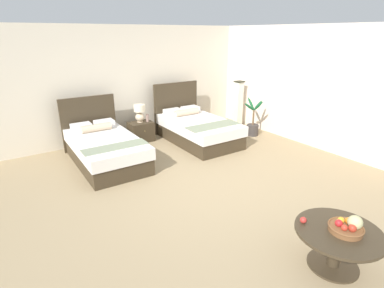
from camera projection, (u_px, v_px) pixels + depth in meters
The scene contains 13 objects.
ground_plane at pixel (212, 187), 5.23m from camera, with size 9.98×10.37×0.02m, color #9D8661.
wall_back at pixel (128, 83), 7.38m from camera, with size 9.98×0.12×2.67m, color beige.
wall_side_right at pixel (315, 88), 6.76m from camera, with size 0.12×5.97×2.67m, color beige.
bed_near_window at pixel (105, 148), 6.12m from camera, with size 1.22×2.16×1.19m.
bed_near_corner at pixel (197, 129), 7.33m from camera, with size 1.29×2.15×1.29m.
nightstand at pixel (141, 132), 7.34m from camera, with size 0.55×0.43×0.48m.
table_lamp at pixel (140, 112), 7.19m from camera, with size 0.27×0.27×0.42m.
vase at pixel (147, 118), 7.28m from camera, with size 0.07×0.07×0.18m.
coffee_table at pixel (337, 241), 3.34m from camera, with size 0.93×0.93×0.48m.
fruit_bowl at pixel (348, 226), 3.25m from camera, with size 0.37×0.37×0.20m.
loose_apple at pixel (303, 220), 3.41m from camera, with size 0.07×0.07×0.07m.
floor_lamp_corner at pixel (238, 104), 8.42m from camera, with size 0.23×0.23×1.26m.
potted_palm at pixel (253, 126), 7.76m from camera, with size 0.56×0.53×0.96m.
Camera 1 is at (-2.91, -3.64, 2.50)m, focal length 28.39 mm.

